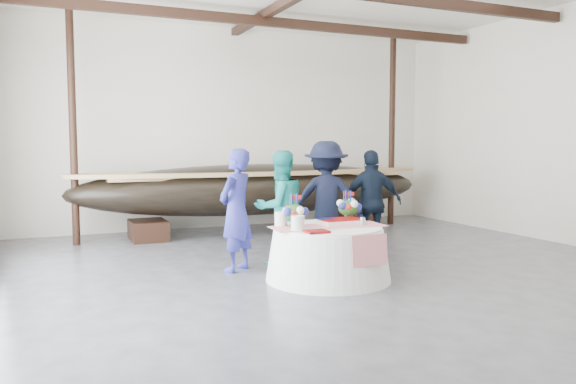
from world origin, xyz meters
name	(u,v)px	position (x,y,z in m)	size (l,w,h in m)	color
floor	(374,285)	(0.00, 0.00, 0.00)	(10.00, 12.00, 0.01)	#3D3D42
wall_back	(234,128)	(0.00, 6.00, 2.25)	(10.00, 0.02, 4.50)	silver
longboat_display	(259,189)	(0.18, 4.81, 0.94)	(7.83, 1.57, 1.47)	black
banquet_table	(328,253)	(-0.42, 0.53, 0.37)	(1.75, 1.75, 0.75)	white
tabletop_items	(322,214)	(-0.43, 0.71, 0.90)	(1.64, 1.01, 0.40)	red
guest_woman_blue	(236,210)	(-1.42, 1.58, 0.91)	(0.67, 0.44, 1.83)	navy
guest_woman_teal	(280,208)	(-0.64, 1.75, 0.90)	(0.87, 0.68, 1.79)	teal
guest_man_left	(326,200)	(0.26, 1.90, 0.97)	(1.26, 0.72, 1.94)	black
guest_man_right	(372,202)	(1.10, 1.83, 0.90)	(1.05, 0.44, 1.79)	black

